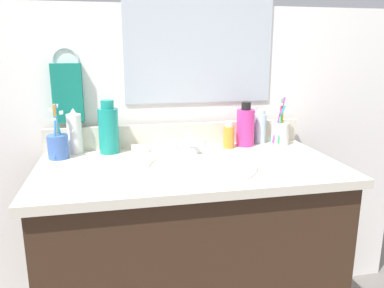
{
  "coord_description": "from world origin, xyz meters",
  "views": [
    {
      "loc": [
        -0.25,
        -1.21,
        1.13
      ],
      "look_at": [
        0.01,
        0.0,
        0.82
      ],
      "focal_mm": 35.46,
      "sensor_mm": 36.0,
      "label": 1
    }
  ],
  "objects": [
    {
      "name": "mirror_panel",
      "position": [
        0.1,
        0.3,
        1.2
      ],
      "size": [
        0.6,
        0.01,
        0.56
      ],
      "primitive_type": "cube",
      "color": "#B2BCC6"
    },
    {
      "name": "cup_blue_plastic",
      "position": [
        -0.45,
        0.16,
        0.8
      ],
      "size": [
        0.07,
        0.09,
        0.2
      ],
      "color": "#3F66B7",
      "rests_on": "countertop"
    },
    {
      "name": "bottle_gel_clear",
      "position": [
        0.35,
        0.24,
        0.82
      ],
      "size": [
        0.05,
        0.05,
        0.14
      ],
      "color": "silver",
      "rests_on": "countertop"
    },
    {
      "name": "vanity_cabinet",
      "position": [
        0.0,
        0.0,
        0.36
      ],
      "size": [
        0.98,
        0.5,
        0.72
      ],
      "primitive_type": "cube",
      "color": "#382316",
      "rests_on": "ground_plane"
    },
    {
      "name": "sink_basin",
      "position": [
        0.03,
        -0.04,
        0.72
      ],
      "size": [
        0.38,
        0.38,
        0.11
      ],
      "color": "white",
      "rests_on": "countertop"
    },
    {
      "name": "bottle_oil_amber",
      "position": [
        0.19,
        0.18,
        0.8
      ],
      "size": [
        0.04,
        0.04,
        0.11
      ],
      "color": "gold",
      "rests_on": "countertop"
    },
    {
      "name": "backsplash",
      "position": [
        0.0,
        0.26,
        0.8
      ],
      "size": [
        1.03,
        0.02,
        0.09
      ],
      "primitive_type": "cube",
      "color": "beige",
      "rests_on": "countertop"
    },
    {
      "name": "bottle_lotion_white",
      "position": [
        -0.39,
        0.23,
        0.83
      ],
      "size": [
        0.05,
        0.05,
        0.17
      ],
      "color": "white",
      "rests_on": "countertop"
    },
    {
      "name": "bottle_mouthwash_teal",
      "position": [
        -0.27,
        0.2,
        0.84
      ],
      "size": [
        0.07,
        0.07,
        0.2
      ],
      "color": "teal",
      "rests_on": "countertop"
    },
    {
      "name": "towel_ring",
      "position": [
        -0.41,
        0.3,
        1.09
      ],
      "size": [
        0.1,
        0.01,
        0.1
      ],
      "primitive_type": "torus",
      "rotation": [
        1.57,
        0.0,
        0.0
      ],
      "color": "silver"
    },
    {
      "name": "countertop",
      "position": [
        0.0,
        0.0,
        0.74
      ],
      "size": [
        1.03,
        0.54,
        0.03
      ],
      "primitive_type": "cube",
      "color": "beige",
      "rests_on": "vanity_cabinet"
    },
    {
      "name": "back_wall",
      "position": [
        0.0,
        0.32,
        0.65
      ],
      "size": [
        2.13,
        0.04,
        1.3
      ],
      "primitive_type": "cube",
      "color": "white",
      "rests_on": "ground_plane"
    },
    {
      "name": "cup_white_ceramic",
      "position": [
        0.41,
        0.19,
        0.8
      ],
      "size": [
        0.08,
        0.08,
        0.19
      ],
      "color": "white",
      "rests_on": "countertop"
    },
    {
      "name": "faucet",
      "position": [
        0.03,
        0.15,
        0.78
      ],
      "size": [
        0.16,
        0.1,
        0.08
      ],
      "color": "silver",
      "rests_on": "countertop"
    },
    {
      "name": "hand_towel",
      "position": [
        -0.41,
        0.28,
        0.97
      ],
      "size": [
        0.11,
        0.04,
        0.22
      ],
      "primitive_type": "cube",
      "color": "#147260"
    },
    {
      "name": "bottle_soap_pink",
      "position": [
        0.27,
        0.2,
        0.83
      ],
      "size": [
        0.07,
        0.07,
        0.18
      ],
      "color": "#D8338C",
      "rests_on": "countertop"
    },
    {
      "name": "soap_bar",
      "position": [
        -0.15,
        0.19,
        0.76
      ],
      "size": [
        0.06,
        0.04,
        0.02
      ],
      "primitive_type": "cube",
      "color": "white",
      "rests_on": "countertop"
    }
  ]
}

